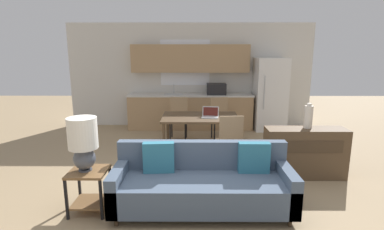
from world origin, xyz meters
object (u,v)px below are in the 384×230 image
object	(u,v)px
refrigerator	(270,94)
vase	(308,117)
dining_chair_near_right	(230,139)
laptop	(210,115)
credenza	(305,153)
dining_chair_far_right	(220,117)
dining_chair_far_left	(179,117)
dining_table	(200,119)
couch	(202,184)
table_lamp	(83,141)
side_table	(89,184)

from	to	relation	value
refrigerator	vase	xyz separation A→B (m)	(-0.13, -2.97, 0.07)
dining_chair_near_right	laptop	distance (m)	0.91
credenza	dining_chair_far_right	size ratio (longest dim) A/B	1.33
dining_chair_far_left	laptop	distance (m)	1.18
dining_table	laptop	world-z (taller)	laptop
dining_table	credenza	distance (m)	2.07
refrigerator	vase	distance (m)	2.97
couch	dining_chair_far_right	bearing A→B (deg)	81.09
dining_chair_far_left	laptop	world-z (taller)	dining_chair_far_left
credenza	table_lamp	bearing A→B (deg)	-160.90
refrigerator	table_lamp	world-z (taller)	refrigerator
refrigerator	dining_chair_far_left	xyz separation A→B (m)	(-2.28, -0.90, -0.39)
vase	dining_chair_far_left	world-z (taller)	vase
vase	table_lamp	bearing A→B (deg)	-160.38
dining_chair_far_right	dining_chair_near_right	distance (m)	1.76
credenza	laptop	xyz separation A→B (m)	(-1.45, 1.17, 0.37)
dining_chair_far_left	credenza	bearing A→B (deg)	-42.28
dining_table	dining_chair_near_right	world-z (taller)	dining_chair_near_right
side_table	dining_chair_near_right	size ratio (longest dim) A/B	0.57
credenza	dining_chair_far_left	world-z (taller)	dining_chair_far_left
dining_chair_far_right	side_table	bearing A→B (deg)	-128.11
credenza	vase	distance (m)	0.58
side_table	dining_chair_far_right	size ratio (longest dim) A/B	0.57
couch	dining_chair_far_left	xyz separation A→B (m)	(-0.46, 3.13, 0.18)
refrigerator	side_table	xyz separation A→B (m)	(-3.25, -4.09, -0.55)
refrigerator	dining_chair_near_right	distance (m)	3.00
dining_chair_near_right	laptop	xyz separation A→B (m)	(-0.29, 0.83, 0.25)
vase	dining_chair_far_right	xyz separation A→B (m)	(-1.20, 2.06, -0.46)
refrigerator	couch	distance (m)	4.46
dining_chair_near_right	table_lamp	bearing A→B (deg)	32.46
dining_chair_far_left	laptop	size ratio (longest dim) A/B	2.70
refrigerator	credenza	size ratio (longest dim) A/B	1.44
dining_table	couch	distance (m)	2.27
table_lamp	dining_chair_near_right	xyz separation A→B (m)	(1.96, 1.43, -0.41)
dining_chair_far_left	laptop	xyz separation A→B (m)	(0.67, -0.94, 0.25)
table_lamp	dining_chair_far_left	size ratio (longest dim) A/B	0.71
table_lamp	laptop	distance (m)	2.81
dining_chair_near_right	laptop	bearing A→B (deg)	-74.25
vase	dining_chair_near_right	world-z (taller)	vase
dining_chair_near_right	dining_chair_far_left	bearing A→B (deg)	-65.04
dining_chair_far_left	table_lamp	bearing A→B (deg)	-104.84
laptop	couch	bearing A→B (deg)	-87.96
credenza	side_table	bearing A→B (deg)	-160.60
dining_chair_far_left	dining_table	bearing A→B (deg)	-59.02
dining_chair_far_left	dining_chair_far_right	xyz separation A→B (m)	(0.95, -0.01, 0.00)
side_table	table_lamp	bearing A→B (deg)	169.98
dining_table	vase	bearing A→B (deg)	-35.45
refrigerator	dining_chair_near_right	bearing A→B (deg)	-116.41
credenza	laptop	size ratio (longest dim) A/B	3.59
dining_table	table_lamp	bearing A→B (deg)	-122.52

